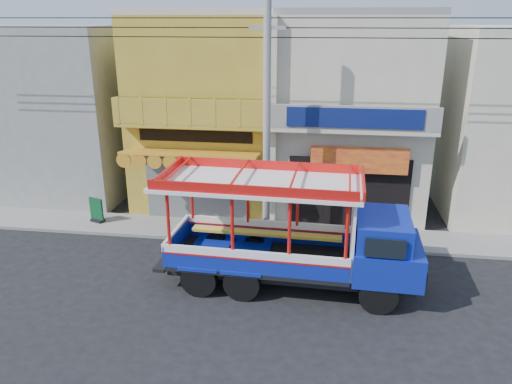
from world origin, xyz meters
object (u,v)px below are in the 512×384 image
potted_plant_c (373,220)px  potted_plant_a (373,224)px  utility_pole (271,107)px  green_sign (97,212)px  songthaew_truck (309,235)px

potted_plant_c → potted_plant_a: bearing=28.6°
utility_pole → potted_plant_c: (3.82, 1.40, -4.47)m
green_sign → potted_plant_a: size_ratio=1.08×
utility_pole → songthaew_truck: size_ratio=3.54×
songthaew_truck → green_sign: songthaew_truck is taller
potted_plant_a → potted_plant_c: size_ratio=1.05×
songthaew_truck → green_sign: size_ratio=7.96×
songthaew_truck → green_sign: bearing=156.1°
potted_plant_a → potted_plant_c: 0.51m
utility_pole → green_sign: (-7.09, 0.72, -4.49)m
green_sign → potted_plant_a: bearing=0.9°
utility_pole → potted_plant_a: utility_pole is taller
utility_pole → songthaew_truck: (1.52, -3.10, -3.27)m
songthaew_truck → potted_plant_a: songthaew_truck is taller
utility_pole → songthaew_truck: 4.75m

